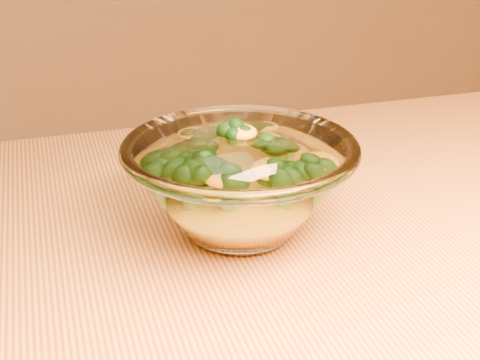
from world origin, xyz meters
TOP-DOWN VIEW (x-y plane):
  - glass_bowl at (-0.00, 0.10)m, footprint 0.20×0.20m
  - cheese_sauce at (-0.00, 0.10)m, footprint 0.12×0.12m
  - broccoli_heap at (-0.01, 0.12)m, footprint 0.14×0.12m

SIDE VIEW (x-z plane):
  - cheese_sauce at x=0.00m, z-range 0.76..0.79m
  - glass_bowl at x=0.00m, z-range 0.75..0.84m
  - broccoli_heap at x=-0.01m, z-range 0.78..0.84m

